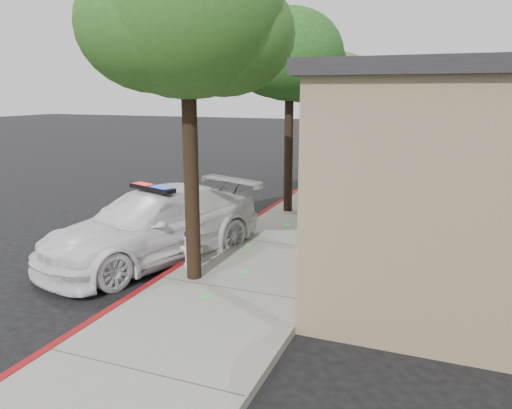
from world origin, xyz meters
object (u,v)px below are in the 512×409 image
at_px(police_car, 154,225).
at_px(street_tree_near, 187,22).
at_px(fire_hydrant, 191,247).
at_px(clapboard_building, 499,146).
at_px(street_tree_far, 341,84).
at_px(street_tree_mid, 290,60).

xyz_separation_m(police_car, street_tree_near, (1.61, -1.07, 4.19)).
distance_m(police_car, fire_hydrant, 1.37).
height_order(clapboard_building, street_tree_far, street_tree_far).
bearing_deg(fire_hydrant, street_tree_near, -60.64).
distance_m(fire_hydrant, street_tree_far, 12.68).
distance_m(street_tree_near, street_tree_mid, 6.13).
xyz_separation_m(street_tree_near, street_tree_mid, (-0.01, 6.12, -0.30)).
height_order(police_car, street_tree_near, street_tree_near).
bearing_deg(police_car, fire_hydrant, -3.24).
xyz_separation_m(police_car, street_tree_far, (1.73, 11.65, 3.28)).
bearing_deg(clapboard_building, street_tree_far, 145.92).
bearing_deg(fire_hydrant, street_tree_mid, 82.46).
distance_m(clapboard_building, fire_hydrant, 10.49).
relative_size(street_tree_near, street_tree_far, 1.24).
xyz_separation_m(fire_hydrant, street_tree_near, (0.36, -0.55, 4.42)).
bearing_deg(street_tree_mid, fire_hydrant, -93.65).
bearing_deg(fire_hydrant, police_car, 153.66).
height_order(clapboard_building, fire_hydrant, clapboard_building).
relative_size(fire_hydrant, street_tree_far, 0.16).
distance_m(fire_hydrant, street_tree_mid, 6.94).
distance_m(clapboard_building, street_tree_near, 10.99).
height_order(fire_hydrant, street_tree_far, street_tree_far).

